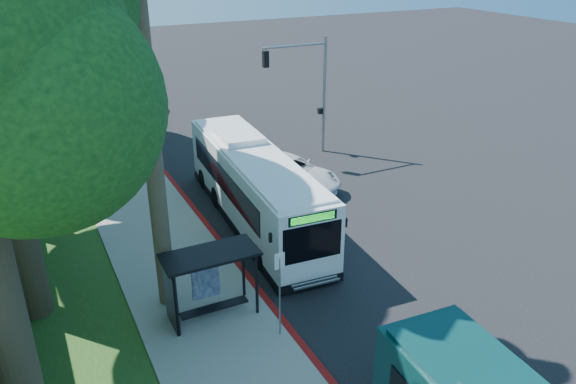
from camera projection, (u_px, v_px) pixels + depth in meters
ground at (341, 236)px, 24.88m from camera, size 140.00×140.00×0.00m
sidewalk at (181, 275)px, 21.88m from camera, size 4.50×70.00×0.12m
red_curb at (278, 315)px, 19.55m from camera, size 0.25×30.00×0.13m
grass_verge at (15, 251)px, 23.65m from camera, size 8.00×70.00×0.06m
bus_shelter at (202, 272)px, 18.85m from camera, size 3.20×1.51×2.55m
stop_sign_pole at (280, 283)px, 17.74m from camera, size 0.35×0.06×3.17m
traffic_signal_pole at (309, 82)px, 32.77m from camera, size 4.10×0.30×7.00m
white_bus at (254, 185)px, 25.60m from camera, size 3.47×12.58×3.71m
pickup at (289, 173)px, 29.53m from camera, size 4.60×6.52×1.65m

